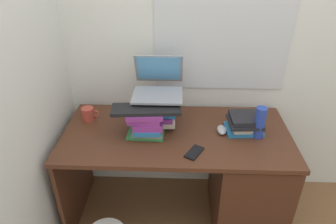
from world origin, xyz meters
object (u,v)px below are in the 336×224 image
(book_stack_side, at_px, (244,124))
(desk, at_px, (230,176))
(water_bottle, at_px, (260,123))
(book_stack_tall, at_px, (158,111))
(cell_phone, at_px, (194,152))
(keyboard, at_px, (146,109))
(book_stack_keyboard_riser, at_px, (146,123))
(mug, at_px, (88,114))
(laptop, at_px, (158,84))
(computer_mouse, at_px, (222,130))

(book_stack_side, bearing_deg, desk, -133.01)
(desk, height_order, water_bottle, water_bottle)
(book_stack_tall, relative_size, cell_phone, 1.64)
(desk, xyz_separation_m, keyboard, (-0.56, -0.01, 0.52))
(desk, bearing_deg, book_stack_keyboard_riser, -178.69)
(book_stack_side, distance_m, keyboard, 0.64)
(book_stack_keyboard_riser, xyz_separation_m, mug, (-0.42, 0.18, -0.05))
(mug, bearing_deg, laptop, 2.03)
(laptop, xyz_separation_m, mug, (-0.48, -0.02, -0.22))
(book_stack_tall, height_order, laptop, laptop)
(mug, height_order, cell_phone, mug)
(book_stack_side, xyz_separation_m, cell_phone, (-0.33, -0.25, -0.05))
(desk, xyz_separation_m, book_stack_keyboard_riser, (-0.56, -0.01, 0.42))
(water_bottle, xyz_separation_m, cell_phone, (-0.40, -0.19, -0.10))
(desk, xyz_separation_m, laptop, (-0.50, 0.18, 0.60))
(laptop, height_order, computer_mouse, laptop)
(computer_mouse, bearing_deg, keyboard, -173.94)
(keyboard, bearing_deg, mug, 153.00)
(computer_mouse, distance_m, cell_phone, 0.29)
(keyboard, bearing_deg, computer_mouse, 1.62)
(desk, xyz_separation_m, computer_mouse, (-0.08, 0.04, 0.35))
(book_stack_tall, distance_m, water_bottle, 0.64)
(desk, bearing_deg, cell_phone, -145.09)
(desk, distance_m, cell_phone, 0.47)
(book_stack_keyboard_riser, distance_m, computer_mouse, 0.49)
(book_stack_side, height_order, computer_mouse, book_stack_side)
(book_stack_tall, xyz_separation_m, water_bottle, (0.63, -0.11, -0.01))
(book_stack_tall, relative_size, laptop, 0.67)
(laptop, xyz_separation_m, water_bottle, (0.64, -0.18, -0.17))
(computer_mouse, relative_size, water_bottle, 0.50)
(book_stack_keyboard_riser, relative_size, mug, 1.97)
(book_stack_tall, xyz_separation_m, keyboard, (-0.07, -0.12, 0.08))
(desk, xyz_separation_m, water_bottle, (0.14, 0.00, 0.43))
(computer_mouse, height_order, mug, mug)
(book_stack_tall, height_order, book_stack_side, book_stack_tall)
(book_stack_keyboard_riser, height_order, computer_mouse, book_stack_keyboard_riser)
(laptop, relative_size, water_bottle, 1.61)
(mug, xyz_separation_m, cell_phone, (0.71, -0.35, -0.04))
(desk, distance_m, mug, 1.06)
(book_stack_keyboard_riser, distance_m, water_bottle, 0.70)
(laptop, distance_m, computer_mouse, 0.51)
(keyboard, relative_size, cell_phone, 3.09)
(book_stack_side, bearing_deg, book_stack_keyboard_riser, -172.79)
(water_bottle, bearing_deg, mug, 171.73)
(keyboard, distance_m, water_bottle, 0.70)
(book_stack_tall, distance_m, cell_phone, 0.39)
(water_bottle, bearing_deg, laptop, 164.26)
(mug, distance_m, cell_phone, 0.79)
(cell_phone, bearing_deg, desk, 64.85)
(book_stack_tall, height_order, mug, book_stack_tall)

